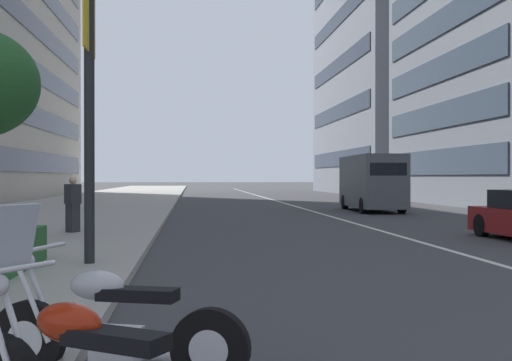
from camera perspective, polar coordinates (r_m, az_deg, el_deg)
sidewalk_right_plaza at (r=32.19m, az=-15.68°, el=-2.50°), size 160.00×9.38×0.15m
lane_centre_stripe at (r=37.14m, az=3.35°, el=-2.22°), size 110.00×0.16×0.01m
motorcycle_under_tarp at (r=5.55m, az=-12.19°, el=-12.60°), size 0.86×2.13×1.09m
delivery_van_ahead at (r=32.10m, az=9.98°, el=-0.09°), size 6.22×2.17×2.67m
pedestrian_on_plaza at (r=18.54m, az=-15.58°, el=-2.01°), size 0.48×0.43×1.51m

